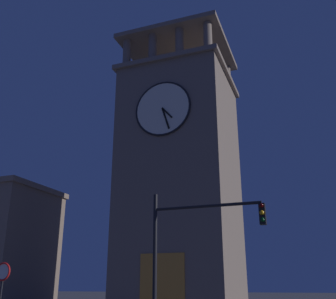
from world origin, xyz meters
The scene contains 3 objects.
clocktower centered at (1.67, -2.83, 10.17)m, with size 9.06×9.11×25.05m.
traffic_signal_near centered at (-4.00, 12.97, 3.53)m, with size 4.31×0.41×5.33m.
no_horn_sign centered at (4.29, 13.31, 2.23)m, with size 0.78×0.14×2.84m.
Camera 1 is at (-8.39, 27.22, 1.88)m, focal length 42.04 mm.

